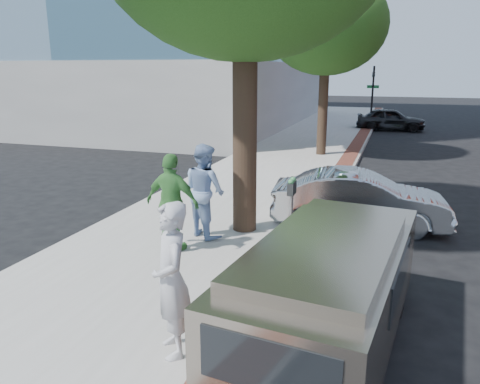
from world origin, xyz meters
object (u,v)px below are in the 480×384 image
at_px(bg_car, 391,119).
at_px(van, 331,285).
at_px(person_officer, 205,190).
at_px(person_gray, 171,280).
at_px(parking_meter, 291,199).
at_px(sedan_silver, 360,200).
at_px(person_green, 172,203).

distance_m(bg_car, van, 24.15).
bearing_deg(person_officer, person_gray, 139.76).
distance_m(parking_meter, person_gray, 3.87).
distance_m(sedan_silver, van, 5.16).
distance_m(parking_meter, person_officer, 1.95).
relative_size(person_officer, bg_car, 0.50).
bearing_deg(van, person_green, 154.39).
bearing_deg(bg_car, person_green, 167.20).
bearing_deg(van, sedan_silver, 97.03).
distance_m(person_officer, van, 4.39).
distance_m(person_green, sedan_silver, 4.52).
relative_size(parking_meter, sedan_silver, 0.37).
bearing_deg(sedan_silver, van, 173.84).
distance_m(sedan_silver, bg_car, 19.00).
bearing_deg(person_gray, bg_car, 138.64).
xyz_separation_m(person_gray, van, (1.81, 1.00, -0.25)).
height_order(sedan_silver, van, van).
distance_m(person_officer, bg_car, 21.31).
bearing_deg(person_gray, van, 82.27).
distance_m(parking_meter, person_green, 2.30).
bearing_deg(person_officer, parking_meter, -156.42).
distance_m(parking_meter, sedan_silver, 2.65).
distance_m(person_gray, bg_car, 25.24).
height_order(person_green, sedan_silver, person_green).
distance_m(person_green, van, 3.96).
height_order(person_gray, person_green, person_gray).
bearing_deg(person_officer, van, 167.25).
xyz_separation_m(parking_meter, sedan_silver, (1.12, 2.34, -0.54)).
bearing_deg(bg_car, parking_meter, 172.68).
relative_size(parking_meter, person_officer, 0.74).
xyz_separation_m(person_officer, bg_car, (3.33, 21.04, -0.46)).
bearing_deg(sedan_silver, person_green, 126.01).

